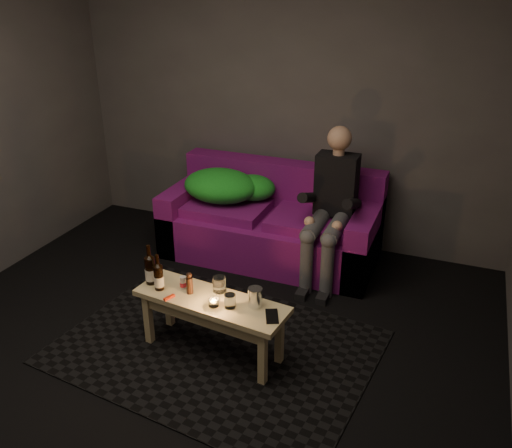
{
  "coord_description": "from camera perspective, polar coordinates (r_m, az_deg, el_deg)",
  "views": [
    {
      "loc": [
        1.51,
        -2.28,
        2.3
      ],
      "look_at": [
        0.12,
        1.21,
        0.57
      ],
      "focal_mm": 38.0,
      "sensor_mm": 36.0,
      "label": 1
    }
  ],
  "objects": [
    {
      "name": "floor",
      "position": [
        3.57,
        -9.36,
        -15.72
      ],
      "size": [
        4.5,
        4.5,
        0.0
      ],
      "primitive_type": "plane",
      "color": "black",
      "rests_on": "ground"
    },
    {
      "name": "room",
      "position": [
        3.21,
        -7.09,
        12.72
      ],
      "size": [
        4.5,
        4.5,
        4.5
      ],
      "color": "silver",
      "rests_on": "ground"
    },
    {
      "name": "rug",
      "position": [
        3.78,
        -4.2,
        -12.76
      ],
      "size": [
        2.2,
        1.71,
        0.01
      ],
      "primitive_type": "cube",
      "rotation": [
        0.0,
        0.0,
        -0.12
      ],
      "color": "black",
      "rests_on": "floor"
    },
    {
      "name": "sofa",
      "position": [
        4.8,
        1.7,
        -0.1
      ],
      "size": [
        1.84,
        0.83,
        0.79
      ],
      "color": "#710F72",
      "rests_on": "floor"
    },
    {
      "name": "green_blanket",
      "position": [
        4.82,
        -3.12,
        4.01
      ],
      "size": [
        0.81,
        0.55,
        0.28
      ],
      "color": "#1B9620",
      "rests_on": "sofa"
    },
    {
      "name": "person",
      "position": [
        4.38,
        7.91,
        2.17
      ],
      "size": [
        0.33,
        0.77,
        1.23
      ],
      "color": "black",
      "rests_on": "sofa"
    },
    {
      "name": "coffee_table",
      "position": [
        3.55,
        -4.72,
        -8.87
      ],
      "size": [
        1.05,
        0.44,
        0.42
      ],
      "rotation": [
        0.0,
        0.0,
        -0.12
      ],
      "color": "tan",
      "rests_on": "rug"
    },
    {
      "name": "beer_bottle_a",
      "position": [
        3.68,
        -11.08,
        -4.72
      ],
      "size": [
        0.07,
        0.07,
        0.28
      ],
      "color": "black",
      "rests_on": "coffee_table"
    },
    {
      "name": "beer_bottle_b",
      "position": [
        3.6,
        -10.21,
        -5.47
      ],
      "size": [
        0.06,
        0.06,
        0.25
      ],
      "color": "black",
      "rests_on": "coffee_table"
    },
    {
      "name": "salt_shaker",
      "position": [
        3.61,
        -7.68,
        -6.13
      ],
      "size": [
        0.05,
        0.05,
        0.09
      ],
      "primitive_type": "cylinder",
      "rotation": [
        0.0,
        0.0,
        -0.27
      ],
      "color": "silver",
      "rests_on": "coffee_table"
    },
    {
      "name": "pepper_mill",
      "position": [
        3.55,
        -7.01,
        -6.44
      ],
      "size": [
        0.06,
        0.06,
        0.11
      ],
      "primitive_type": "cylinder",
      "rotation": [
        0.0,
        0.0,
        -0.43
      ],
      "color": "black",
      "rests_on": "coffee_table"
    },
    {
      "name": "tumbler_back",
      "position": [
        3.55,
        -3.88,
        -6.36
      ],
      "size": [
        0.11,
        0.11,
        0.1
      ],
      "primitive_type": "cylinder",
      "rotation": [
        0.0,
        0.0,
        -0.31
      ],
      "color": "white",
      "rests_on": "coffee_table"
    },
    {
      "name": "tealight",
      "position": [
        3.42,
        -4.48,
        -8.25
      ],
      "size": [
        0.06,
        0.06,
        0.05
      ],
      "color": "white",
      "rests_on": "coffee_table"
    },
    {
      "name": "tumbler_front",
      "position": [
        3.39,
        -2.75,
        -8.1
      ],
      "size": [
        0.08,
        0.08,
        0.09
      ],
      "primitive_type": "cylinder",
      "rotation": [
        0.0,
        0.0,
        0.2
      ],
      "color": "white",
      "rests_on": "coffee_table"
    },
    {
      "name": "steel_cup",
      "position": [
        3.39,
        -0.09,
        -7.71
      ],
      "size": [
        0.11,
        0.11,
        0.12
      ],
      "primitive_type": "cylinder",
      "rotation": [
        0.0,
        0.0,
        0.28
      ],
      "color": "silver",
      "rests_on": "coffee_table"
    },
    {
      "name": "smartphone",
      "position": [
        3.32,
        1.69,
        -9.68
      ],
      "size": [
        0.13,
        0.17,
        0.01
      ],
      "primitive_type": "cube",
      "rotation": [
        0.0,
        0.0,
        0.41
      ],
      "color": "black",
      "rests_on": "coffee_table"
    },
    {
      "name": "red_lighter",
      "position": [
        3.54,
        -9.13,
        -7.64
      ],
      "size": [
        0.05,
        0.08,
        0.01
      ],
      "primitive_type": "cube",
      "rotation": [
        0.0,
        0.0,
        -0.38
      ],
      "color": "red",
      "rests_on": "coffee_table"
    }
  ]
}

